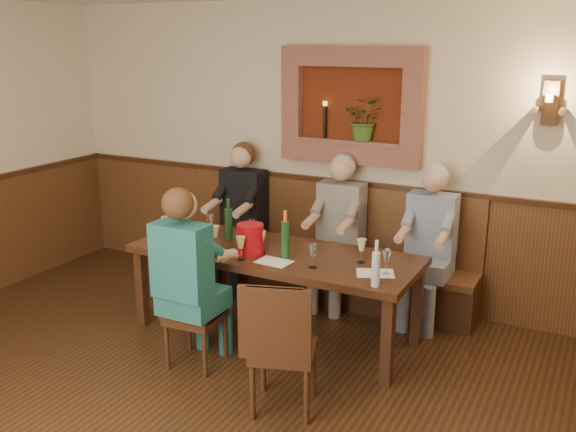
% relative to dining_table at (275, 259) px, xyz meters
% --- Properties ---
extents(room_shell, '(6.04, 6.04, 2.82)m').
position_rel_dining_table_xyz_m(room_shell, '(0.00, -1.85, 1.21)').
color(room_shell, beige).
rests_on(room_shell, ground).
extents(wainscoting, '(6.02, 6.02, 1.15)m').
position_rel_dining_table_xyz_m(wainscoting, '(0.00, -1.85, -0.09)').
color(wainscoting, '#4E2D16').
rests_on(wainscoting, ground).
extents(wall_niche, '(1.36, 0.30, 1.06)m').
position_rel_dining_table_xyz_m(wall_niche, '(0.24, 1.09, 1.13)').
color(wall_niche, '#5B200D').
rests_on(wall_niche, ground).
extents(wall_sconce, '(0.25, 0.20, 0.35)m').
position_rel_dining_table_xyz_m(wall_sconce, '(1.90, 1.08, 1.27)').
color(wall_sconce, '#4E2D16').
rests_on(wall_sconce, ground).
extents(dining_table, '(2.40, 0.90, 0.75)m').
position_rel_dining_table_xyz_m(dining_table, '(0.00, 0.00, 0.00)').
color(dining_table, black).
rests_on(dining_table, ground).
extents(bench, '(3.00, 0.45, 1.11)m').
position_rel_dining_table_xyz_m(bench, '(0.00, 0.94, -0.35)').
color(bench, '#381E0F').
rests_on(bench, ground).
extents(chair_near_left, '(0.41, 0.41, 0.86)m').
position_rel_dining_table_xyz_m(chair_near_left, '(-0.29, -0.75, -0.42)').
color(chair_near_left, black).
rests_on(chair_near_left, ground).
extents(chair_near_right, '(0.53, 0.53, 0.95)m').
position_rel_dining_table_xyz_m(chair_near_right, '(0.60, -0.98, -0.40)').
color(chair_near_right, black).
rests_on(chair_near_right, ground).
extents(person_bench_left, '(0.44, 0.54, 1.46)m').
position_rel_dining_table_xyz_m(person_bench_left, '(-0.86, 0.84, -0.07)').
color(person_bench_left, black).
rests_on(person_bench_left, ground).
extents(person_bench_mid, '(0.42, 0.52, 1.43)m').
position_rel_dining_table_xyz_m(person_bench_mid, '(0.21, 0.84, -0.08)').
color(person_bench_mid, '#56514E').
rests_on(person_bench_mid, ground).
extents(person_bench_right, '(0.42, 0.51, 1.42)m').
position_rel_dining_table_xyz_m(person_bench_right, '(1.06, 0.84, -0.09)').
color(person_bench_right, navy).
rests_on(person_bench_right, ground).
extents(person_chair_front, '(0.42, 0.52, 1.44)m').
position_rel_dining_table_xyz_m(person_chair_front, '(-0.29, -0.78, -0.08)').
color(person_chair_front, '#1C5B63').
rests_on(person_chair_front, ground).
extents(spittoon_bucket, '(0.24, 0.24, 0.25)m').
position_rel_dining_table_xyz_m(spittoon_bucket, '(-0.14, -0.15, 0.20)').
color(spittoon_bucket, '#BA0B14').
rests_on(spittoon_bucket, dining_table).
extents(wine_bottle_green_a, '(0.09, 0.09, 0.39)m').
position_rel_dining_table_xyz_m(wine_bottle_green_a, '(0.15, -0.10, 0.23)').
color(wine_bottle_green_a, '#19471E').
rests_on(wine_bottle_green_a, dining_table).
extents(wine_bottle_green_b, '(0.08, 0.08, 0.36)m').
position_rel_dining_table_xyz_m(wine_bottle_green_b, '(-0.50, 0.09, 0.22)').
color(wine_bottle_green_b, '#19471E').
rests_on(wine_bottle_green_b, dining_table).
extents(water_bottle, '(0.08, 0.08, 0.34)m').
position_rel_dining_table_xyz_m(water_bottle, '(1.01, -0.36, 0.21)').
color(water_bottle, silver).
rests_on(water_bottle, dining_table).
extents(tasting_sheet_a, '(0.34, 0.27, 0.00)m').
position_rel_dining_table_xyz_m(tasting_sheet_a, '(-0.90, -0.21, 0.08)').
color(tasting_sheet_a, white).
rests_on(tasting_sheet_a, dining_table).
extents(tasting_sheet_b, '(0.28, 0.21, 0.00)m').
position_rel_dining_table_xyz_m(tasting_sheet_b, '(0.13, -0.24, 0.08)').
color(tasting_sheet_b, white).
rests_on(tasting_sheet_b, dining_table).
extents(tasting_sheet_c, '(0.33, 0.29, 0.00)m').
position_rel_dining_table_xyz_m(tasting_sheet_c, '(0.92, -0.11, 0.08)').
color(tasting_sheet_c, white).
rests_on(tasting_sheet_c, dining_table).
extents(tasting_sheet_d, '(0.36, 0.30, 0.00)m').
position_rel_dining_table_xyz_m(tasting_sheet_d, '(-0.36, -0.28, 0.08)').
color(tasting_sheet_d, white).
rests_on(tasting_sheet_d, dining_table).
extents(wine_glass_0, '(0.08, 0.08, 0.19)m').
position_rel_dining_table_xyz_m(wine_glass_0, '(-0.30, 0.14, 0.17)').
color(wine_glass_0, white).
rests_on(wine_glass_0, dining_table).
extents(wine_glass_1, '(0.08, 0.08, 0.19)m').
position_rel_dining_table_xyz_m(wine_glass_1, '(0.45, -0.22, 0.17)').
color(wine_glass_1, white).
rests_on(wine_glass_1, dining_table).
extents(wine_glass_2, '(0.08, 0.08, 0.19)m').
position_rel_dining_table_xyz_m(wine_glass_2, '(-0.13, -0.31, 0.17)').
color(wine_glass_2, '#E0D386').
rests_on(wine_glass_2, dining_table).
extents(wine_glass_3, '(0.08, 0.08, 0.19)m').
position_rel_dining_table_xyz_m(wine_glass_3, '(0.74, 0.06, 0.17)').
color(wine_glass_3, '#E0D386').
rests_on(wine_glass_3, dining_table).
extents(wine_glass_4, '(0.08, 0.08, 0.19)m').
position_rel_dining_table_xyz_m(wine_glass_4, '(-0.06, -0.11, 0.17)').
color(wine_glass_4, '#E0D386').
rests_on(wine_glass_4, dining_table).
extents(wine_glass_5, '(0.08, 0.08, 0.19)m').
position_rel_dining_table_xyz_m(wine_glass_5, '(1.00, -0.09, 0.17)').
color(wine_glass_5, white).
rests_on(wine_glass_5, dining_table).
extents(wine_glass_6, '(0.08, 0.08, 0.19)m').
position_rel_dining_table_xyz_m(wine_glass_6, '(-1.02, -0.12, 0.17)').
color(wine_glass_6, '#E0D386').
rests_on(wine_glass_6, dining_table).
extents(wine_glass_7, '(0.08, 0.08, 0.19)m').
position_rel_dining_table_xyz_m(wine_glass_7, '(-0.70, 0.10, 0.17)').
color(wine_glass_7, white).
rests_on(wine_glass_7, dining_table).
extents(wine_glass_8, '(0.08, 0.08, 0.19)m').
position_rel_dining_table_xyz_m(wine_glass_8, '(-0.48, -0.16, 0.17)').
color(wine_glass_8, '#E0D386').
rests_on(wine_glass_8, dining_table).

